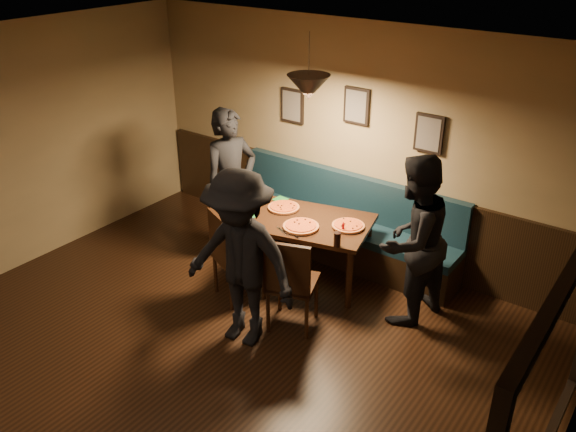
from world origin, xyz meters
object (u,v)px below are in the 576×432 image
object	(u,v)px
booth_bench	(340,220)
tabasco_bottle	(343,227)
diner_left	(231,185)
dining_table	(306,250)
chair_near_right	(293,280)
diner_right	(412,241)
diner_front	(240,260)
chair_near_left	(238,255)
soda_glass	(337,239)

from	to	relation	value
booth_bench	tabasco_bottle	xyz separation A→B (m)	(0.43, -0.65, 0.32)
diner_left	tabasco_bottle	world-z (taller)	diner_left
dining_table	tabasco_bottle	size ratio (longest dim) A/B	11.35
chair_near_right	diner_right	world-z (taller)	diner_right
diner_front	tabasco_bottle	world-z (taller)	diner_front
chair_near_left	diner_left	size ratio (longest dim) A/B	0.56
chair_near_right	diner_right	xyz separation A→B (m)	(0.87, 0.81, 0.37)
chair_near_left	chair_near_right	distance (m)	0.78
booth_bench	diner_left	distance (m)	1.37
dining_table	tabasco_bottle	distance (m)	0.65
chair_near_right	diner_left	xyz separation A→B (m)	(-1.42, 0.74, 0.41)
booth_bench	chair_near_right	world-z (taller)	chair_near_right
booth_bench	chair_near_left	size ratio (longest dim) A/B	2.88
booth_bench	dining_table	world-z (taller)	booth_bench
diner_front	chair_near_right	bearing A→B (deg)	53.73
diner_right	tabasco_bottle	distance (m)	0.79
chair_near_left	diner_right	bearing A→B (deg)	47.80
chair_near_left	chair_near_right	size ratio (longest dim) A/B	0.99
dining_table	diner_right	size ratio (longest dim) A/B	0.79
diner_right	booth_bench	bearing A→B (deg)	-104.63
diner_right	diner_left	bearing A→B (deg)	-74.98
booth_bench	soda_glass	world-z (taller)	booth_bench
booth_bench	soda_glass	size ratio (longest dim) A/B	19.36
dining_table	soda_glass	size ratio (longest dim) A/B	9.12
diner_front	tabasco_bottle	bearing A→B (deg)	67.60
soda_glass	tabasco_bottle	bearing A→B (deg)	110.28
booth_bench	diner_left	size ratio (longest dim) A/B	1.61
tabasco_bottle	chair_near_right	bearing A→B (deg)	-96.33
chair_near_right	diner_left	distance (m)	1.65
chair_near_left	dining_table	bearing A→B (deg)	85.24
diner_left	tabasco_bottle	distance (m)	1.51
diner_front	soda_glass	distance (m)	1.08
diner_left	diner_front	distance (m)	1.67
booth_bench	diner_right	xyz separation A→B (m)	(1.22, -0.64, 0.40)
chair_near_left	tabasco_bottle	world-z (taller)	chair_near_left
diner_left	soda_glass	bearing A→B (deg)	-81.29
booth_bench	diner_right	size ratio (longest dim) A/B	1.67
diner_right	tabasco_bottle	bearing A→B (deg)	-75.73
diner_left	diner_right	distance (m)	2.30
soda_glass	booth_bench	bearing A→B (deg)	119.53
chair_near_left	diner_left	distance (m)	1.01
tabasco_bottle	diner_front	bearing A→B (deg)	-105.67
diner_right	tabasco_bottle	xyz separation A→B (m)	(-0.79, -0.02, -0.08)
booth_bench	soda_glass	xyz separation A→B (m)	(0.54, -0.95, 0.33)
chair_near_left	diner_right	size ratio (longest dim) A/B	0.58
diner_left	diner_right	bearing A→B (deg)	-71.04
chair_near_left	tabasco_bottle	size ratio (longest dim) A/B	8.36
dining_table	diner_front	size ratio (longest dim) A/B	0.78
chair_near_left	tabasco_bottle	distance (m)	1.17
diner_right	diner_front	bearing A→B (deg)	-28.45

